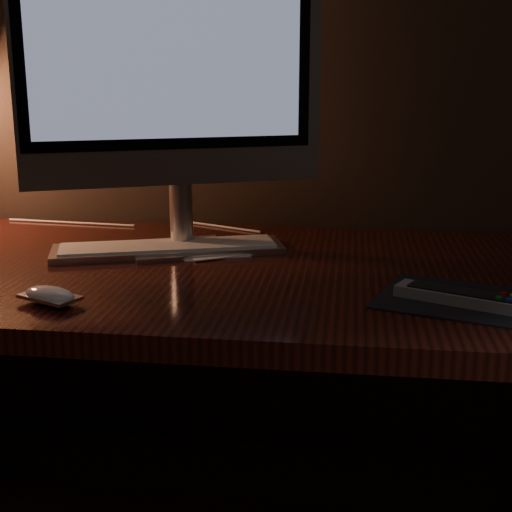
# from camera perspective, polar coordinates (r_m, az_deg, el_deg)

# --- Properties ---
(desk) EXTENTS (1.60, 0.75, 0.75)m
(desk) POSITION_cam_1_polar(r_m,az_deg,el_deg) (1.43, -2.32, -5.05)
(desk) COLOR #3D140E
(desk) RESTS_ON ground
(monitor) EXTENTS (0.55, 0.28, 0.62)m
(monitor) POSITION_cam_1_polar(r_m,az_deg,el_deg) (1.41, -6.70, 15.05)
(monitor) COLOR silver
(monitor) RESTS_ON desk
(keyboard) EXTENTS (0.48, 0.27, 0.02)m
(keyboard) POSITION_cam_1_polar(r_m,az_deg,el_deg) (1.44, -7.03, 0.64)
(keyboard) COLOR silver
(keyboard) RESTS_ON desk
(mousepad) EXTENTS (0.31, 0.28, 0.00)m
(mousepad) POSITION_cam_1_polar(r_m,az_deg,el_deg) (1.17, 16.37, -3.42)
(mousepad) COLOR black
(mousepad) RESTS_ON desk
(mouse) EXTENTS (0.11, 0.09, 0.02)m
(mouse) POSITION_cam_1_polar(r_m,az_deg,el_deg) (1.15, -16.16, -3.22)
(mouse) COLOR white
(mouse) RESTS_ON desk
(tv_remote) EXTENTS (0.20, 0.13, 0.03)m
(tv_remote) POSITION_cam_1_polar(r_m,az_deg,el_deg) (1.15, 16.06, -3.21)
(tv_remote) COLOR gray
(tv_remote) RESTS_ON desk
(papers) EXTENTS (0.16, 0.13, 0.01)m
(papers) POSITION_cam_1_polar(r_m,az_deg,el_deg) (1.42, -3.42, 0.26)
(papers) COLOR white
(papers) RESTS_ON desk
(cable) EXTENTS (0.60, 0.19, 0.01)m
(cable) POSITION_cam_1_polar(r_m,az_deg,el_deg) (1.71, -9.52, 2.50)
(cable) COLOR white
(cable) RESTS_ON desk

